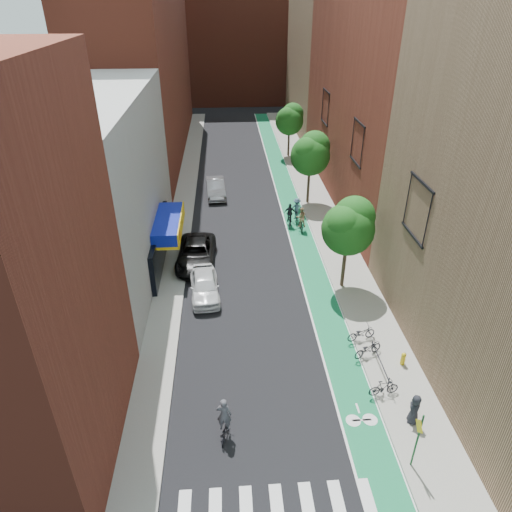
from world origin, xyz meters
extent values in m
plane|color=black|center=(0.00, 0.00, 0.00)|extent=(160.00, 160.00, 0.00)
cube|color=#136C47|center=(4.00, 26.00, 0.01)|extent=(2.00, 68.00, 0.01)
cube|color=gray|center=(-6.00, 26.00, 0.07)|extent=(2.00, 68.00, 0.15)
cube|color=gray|center=(6.50, 26.00, 0.07)|extent=(3.00, 68.00, 0.15)
cube|color=silver|center=(-11.00, 14.00, 6.00)|extent=(8.00, 20.00, 12.00)
cube|color=maroon|center=(-11.00, 42.00, 11.00)|extent=(8.00, 36.00, 22.00)
cube|color=maroon|center=(12.00, 26.00, 11.00)|extent=(8.00, 28.00, 22.00)
cube|color=#8C6B4C|center=(12.00, 50.00, 9.00)|extent=(8.00, 20.00, 18.00)
cube|color=maroon|center=(0.00, 72.00, 10.00)|extent=(30.00, 14.00, 20.00)
cylinder|color=#332619|center=(5.60, 10.00, 1.65)|extent=(0.24, 0.24, 3.30)
sphere|color=#195215|center=(5.60, 10.00, 4.38)|extent=(3.36, 3.36, 3.36)
sphere|color=#195215|center=(6.00, 10.30, 5.10)|extent=(2.64, 2.64, 2.64)
sphere|color=#195215|center=(5.30, 9.70, 4.86)|extent=(2.40, 2.40, 2.40)
cylinder|color=#332619|center=(5.60, 24.00, 1.73)|extent=(0.24, 0.24, 3.47)
sphere|color=#195215|center=(5.60, 24.00, 4.60)|extent=(3.53, 3.53, 3.53)
sphere|color=#195215|center=(6.00, 24.30, 5.36)|extent=(2.77, 2.77, 2.77)
sphere|color=#195215|center=(5.30, 23.70, 5.10)|extent=(2.52, 2.52, 2.52)
cylinder|color=#332619|center=(5.60, 38.00, 1.59)|extent=(0.24, 0.24, 3.19)
sphere|color=#195215|center=(5.60, 38.00, 4.23)|extent=(3.25, 3.25, 3.25)
sphere|color=#195215|center=(6.00, 38.30, 4.93)|extent=(2.55, 2.55, 2.55)
sphere|color=#195215|center=(5.30, 37.70, 4.70)|extent=(2.32, 2.32, 2.32)
cylinder|color=#194C26|center=(5.40, -3.50, 1.65)|extent=(0.08, 0.08, 3.00)
cube|color=yellow|center=(5.32, -3.50, 2.55)|extent=(0.02, 0.71, 0.71)
imported|color=silver|center=(-3.58, 9.66, 0.77)|extent=(2.21, 4.68, 1.55)
imported|color=black|center=(-4.32, 13.83, 0.80)|extent=(2.86, 5.85, 1.60)
imported|color=gray|center=(-3.00, 26.50, 0.81)|extent=(2.04, 5.00, 1.61)
imported|color=black|center=(-2.39, -1.41, 0.40)|extent=(0.78, 1.58, 0.79)
imported|color=#48494F|center=(-2.39, -1.31, 1.27)|extent=(0.73, 0.55, 1.83)
imported|color=black|center=(4.11, 18.45, 0.46)|extent=(0.54, 1.56, 0.92)
imported|color=tan|center=(4.11, 18.55, 1.20)|extent=(0.87, 0.70, 1.70)
imported|color=black|center=(3.30, 19.37, 0.48)|extent=(0.85, 1.91, 0.97)
imported|color=black|center=(3.30, 19.47, 1.19)|extent=(1.02, 0.51, 1.67)
imported|color=black|center=(4.01, 20.22, 0.55)|extent=(0.82, 1.89, 1.10)
imported|color=#3B596A|center=(4.01, 20.32, 1.24)|extent=(1.24, 0.84, 1.77)
imported|color=black|center=(5.40, 4.47, 0.60)|extent=(1.82, 1.03, 0.90)
imported|color=black|center=(5.40, 0.36, 0.61)|extent=(1.58, 0.61, 0.92)
imported|color=black|center=(5.40, 3.16, 0.61)|extent=(1.86, 1.28, 0.93)
imported|color=black|center=(6.25, -1.32, 0.94)|extent=(0.76, 0.91, 1.59)
cylinder|color=gold|center=(7.09, 2.36, 0.43)|extent=(0.24, 0.24, 0.56)
sphere|color=gold|center=(7.09, 2.36, 0.77)|extent=(0.26, 0.26, 0.26)
camera|label=1|loc=(-1.93, -15.13, 17.41)|focal=32.00mm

